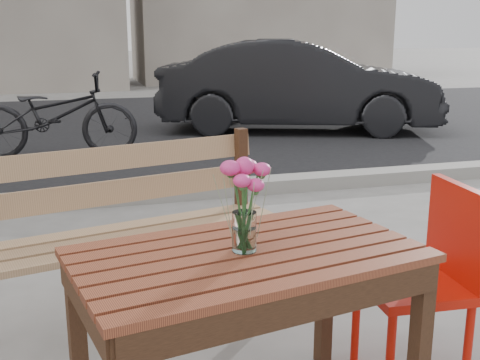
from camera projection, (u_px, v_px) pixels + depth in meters
The scene contains 7 objects.
street at pixel (111, 152), 7.00m from camera, with size 30.00×8.12×0.12m.
main_table at pixel (248, 283), 2.03m from camera, with size 1.24×0.86×0.70m.
main_bench at pixel (125, 213), 2.87m from camera, with size 1.55×0.77×0.93m.
red_chair at pixel (431, 269), 2.42m from camera, with size 0.43×0.43×0.82m.
main_vase at pixel (244, 193), 1.95m from camera, with size 0.17×0.17×0.32m.
parked_car at pixel (298, 85), 8.53m from camera, with size 1.36×3.90×1.28m, color black.
bicycle at pixel (54, 115), 6.74m from camera, with size 0.64×1.82×0.96m, color black.
Camera 1 is at (-0.45, -1.95, 1.41)m, focal length 45.00 mm.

